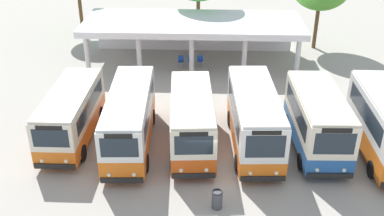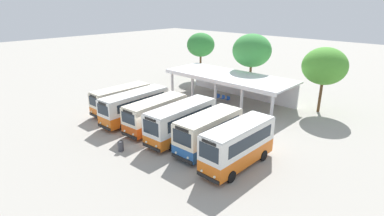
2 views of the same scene
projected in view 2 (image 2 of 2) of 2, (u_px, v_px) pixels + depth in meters
name	position (u px, v px, depth m)	size (l,w,h in m)	color
ground_plane	(145.00, 139.00, 27.98)	(180.00, 180.00, 0.00)	#A39E93
city_bus_nearest_orange	(121.00, 99.00, 34.36)	(2.31, 7.08, 2.95)	black
city_bus_second_in_row	(135.00, 105.00, 31.78)	(2.55, 8.06, 3.18)	black
city_bus_middle_cream	(156.00, 113.00, 29.64)	(2.68, 7.14, 3.08)	black
city_bus_fourth_amber	(181.00, 120.00, 27.58)	(2.65, 7.71, 3.29)	black
city_bus_fifth_blue	(209.00, 131.00, 25.38)	(2.59, 6.78, 3.24)	black
city_bus_far_end_green	(238.00, 144.00, 22.83)	(2.32, 7.07, 3.47)	black
terminal_canopy	(232.00, 79.00, 38.65)	(16.72, 6.35, 3.40)	silver
waiting_chair_end_by_column	(218.00, 97.00, 38.84)	(0.46, 0.46, 0.86)	slate
waiting_chair_second_from_end	(223.00, 98.00, 38.41)	(0.46, 0.46, 0.86)	slate
waiting_chair_middle_seat	(228.00, 99.00, 37.96)	(0.46, 0.46, 0.86)	slate
roadside_tree_behind_canopy	(252.00, 51.00, 40.09)	(5.19, 5.19, 8.19)	brown
roadside_tree_east_of_canopy	(325.00, 66.00, 33.28)	(4.89, 4.89, 7.47)	brown
roadside_tree_west_of_canopy	(201.00, 45.00, 48.36)	(4.46, 4.46, 7.49)	brown
litter_bin_apron	(121.00, 146.00, 25.67)	(0.49, 0.49, 0.90)	#3F3F47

